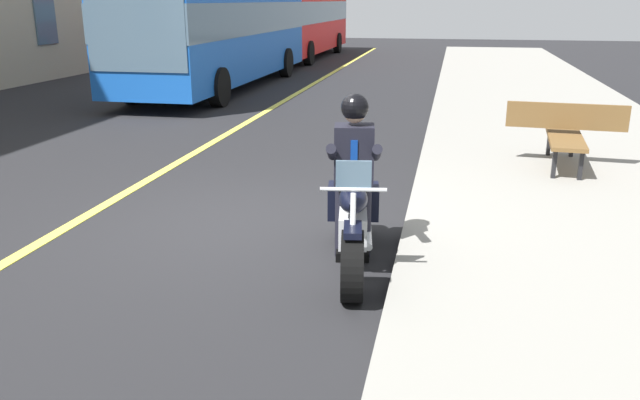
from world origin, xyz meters
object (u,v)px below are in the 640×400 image
Objects in this scene: rider_main at (354,163)px; bus_near at (300,17)px; motorcycle_main at (353,223)px; bench_sidewalk at (566,130)px; bus_far at (221,26)px.

rider_main is 24.82m from bus_near.
bench_sidewalk is at bearing 147.67° from motorcycle_main.
bus_near is at bearing -165.46° from rider_main.
bus_far reaches higher than rider_main.
motorcycle_main is at bearing -32.33° from bench_sidewalk.
bus_near is (-24.20, -6.26, 1.42)m from motorcycle_main.
rider_main is 14.27m from bus_far.
rider_main is 0.16× the size of bus_near.
bus_near reaches higher than bench_sidewalk.
bench_sidewalk is (19.99, 8.92, -1.16)m from bus_near.
bus_near is (-24.01, -6.23, 0.84)m from rider_main.
bus_near is 21.92m from bench_sidewalk.
bus_far is (11.13, 0.14, 0.00)m from bus_near.
bus_far is (-12.88, -6.09, 0.84)m from rider_main.
bus_near reaches higher than motorcycle_main.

